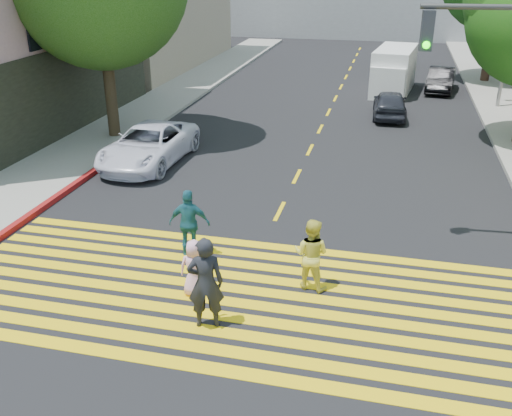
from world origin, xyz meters
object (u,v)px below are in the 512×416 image
at_px(white_sedan, 149,145).
at_px(silver_car, 397,56).
at_px(pedestrian_child, 194,268).
at_px(pedestrian_extra, 190,223).
at_px(dark_car_near, 390,104).
at_px(pedestrian_man, 206,283).
at_px(pedestrian_woman, 311,254).
at_px(dark_car_parked, 441,80).
at_px(white_van, 393,72).

height_order(white_sedan, silver_car, white_sedan).
bearing_deg(white_sedan, pedestrian_child, -58.40).
bearing_deg(silver_car, pedestrian_extra, 87.26).
bearing_deg(silver_car, dark_car_near, 95.81).
relative_size(pedestrian_man, dark_car_near, 0.54).
relative_size(pedestrian_man, pedestrian_woman, 1.18).
xyz_separation_m(white_sedan, dark_car_near, (8.30, 8.66, -0.06)).
bearing_deg(pedestrian_child, dark_car_parked, -112.47).
distance_m(pedestrian_woman, silver_car, 29.72).
bearing_deg(pedestrian_child, silver_car, -104.28).
bearing_deg(white_van, pedestrian_child, -92.98).
relative_size(white_sedan, dark_car_near, 1.34).
bearing_deg(pedestrian_woman, dark_car_near, -82.86).
relative_size(pedestrian_man, dark_car_parked, 0.51).
relative_size(pedestrian_child, white_van, 0.26).
bearing_deg(dark_car_parked, pedestrian_woman, -92.97).
xyz_separation_m(pedestrian_woman, dark_car_parked, (3.96, 22.08, -0.20)).
relative_size(pedestrian_woman, white_van, 0.33).
xyz_separation_m(pedestrian_extra, silver_car, (4.68, 28.84, -0.23)).
xyz_separation_m(pedestrian_woman, white_sedan, (-6.94, 7.06, -0.15)).
xyz_separation_m(pedestrian_child, silver_car, (3.96, 30.58, -0.02)).
distance_m(pedestrian_child, dark_car_parked, 23.86).
height_order(pedestrian_child, dark_car_parked, pedestrian_child).
relative_size(pedestrian_woman, pedestrian_child, 1.27).
bearing_deg(silver_car, white_sedan, 75.96).
bearing_deg(pedestrian_man, silver_car, -113.06).
height_order(pedestrian_woman, white_van, white_van).
distance_m(white_sedan, silver_car, 24.15).
bearing_deg(pedestrian_man, pedestrian_extra, -81.43).
distance_m(pedestrian_man, pedestrian_woman, 2.68).
relative_size(pedestrian_man, pedestrian_child, 1.50).
bearing_deg(silver_car, white_van, 95.44).
bearing_deg(white_sedan, pedestrian_woman, -43.35).
distance_m(silver_car, white_van, 8.51).
height_order(pedestrian_man, white_van, white_van).
distance_m(pedestrian_child, pedestrian_extra, 1.89).
relative_size(pedestrian_extra, silver_car, 0.39).
height_order(dark_car_near, dark_car_parked, dark_car_parked).
relative_size(white_sedan, silver_car, 1.13).
height_order(pedestrian_child, dark_car_near, pedestrian_child).
distance_m(pedestrian_man, white_van, 23.35).
bearing_deg(dark_car_near, pedestrian_woman, 82.74).
distance_m(pedestrian_extra, dark_car_parked, 22.41).
xyz_separation_m(dark_car_near, white_van, (0.01, 5.46, 0.49)).
bearing_deg(dark_car_parked, white_sedan, -118.77).
bearing_deg(pedestrian_extra, pedestrian_child, 104.66).
distance_m(pedestrian_extra, dark_car_near, 15.55).
relative_size(white_sedan, dark_car_parked, 1.27).
distance_m(pedestrian_man, white_sedan, 10.37).
relative_size(silver_car, white_van, 0.85).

